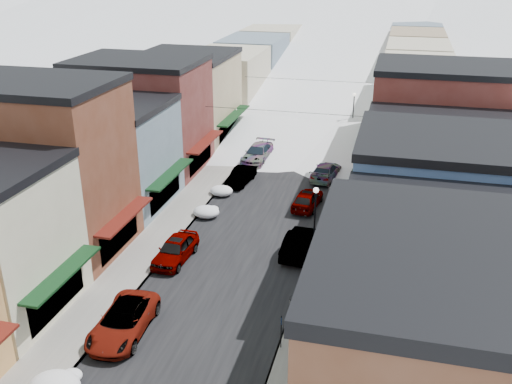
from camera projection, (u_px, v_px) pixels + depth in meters
The scene contains 31 objects.
road at pixel (315, 119), 74.77m from camera, with size 10.00×160.00×0.01m, color black.
sidewalk_left at pixel (267, 116), 76.22m from camera, with size 3.20×160.00×0.15m, color gray.
sidewalk_right at pixel (366, 122), 73.26m from camera, with size 3.20×160.00×0.15m, color gray.
curb_left at pixel (278, 116), 75.87m from camera, with size 0.10×160.00×0.15m, color slate.
curb_right at pixel (354, 122), 73.60m from camera, with size 0.10×160.00×0.15m, color slate.
bldg_l_brick_near at pixel (42, 168), 40.12m from camera, with size 12.30×8.20×12.50m.
bldg_l_grayblue at pixel (108, 154), 48.28m from camera, with size 11.30×9.20×9.00m.
bldg_l_brick_far at pixel (141, 114), 56.16m from camera, with size 13.30×9.20×11.00m.
bldg_l_tan at pixel (187, 97), 65.06m from camera, with size 11.30×11.20×10.00m.
bldg_r_green at pixel (443, 306), 27.07m from camera, with size 11.30×9.20×9.50m.
bldg_r_blue at pixel (437, 218), 34.91m from camera, with size 11.30×9.20×10.50m.
bldg_r_cream at pixel (438, 178), 43.13m from camera, with size 12.30×9.20×9.00m.
bldg_r_brick_far at pixel (441, 129), 50.58m from camera, with size 13.30×9.20×11.50m.
bldg_r_tan at pixel (426, 111), 60.13m from camera, with size 11.30×11.20×9.50m.
distant_blocks at pixel (337, 59), 93.76m from camera, with size 34.00×55.00×8.00m.
overhead_cables at pixel (300, 94), 61.19m from camera, with size 16.40×15.04×0.04m.
car_white_suv at pixel (123, 321), 32.57m from camera, with size 2.70×5.85×1.63m, color white.
car_silver_sedan at pixel (175, 249), 40.38m from camera, with size 2.01×4.99×1.70m, color gray.
car_dark_hatch at pixel (241, 176), 53.87m from camera, with size 1.57×4.50×1.48m, color black.
car_silver_wagon at pixel (258, 153), 59.65m from camera, with size 2.39×5.88×1.71m, color #929599.
car_green_sedan at pixel (299, 243), 41.28m from camera, with size 1.80×5.16×1.70m, color black.
car_gray_suv at pixel (307, 199), 48.74m from camera, with size 1.92×4.76×1.62m, color #989CA0.
car_black_sedan at pixel (326, 171), 55.00m from camera, with size 2.18×5.36×1.56m, color black.
car_lane_silver at pixel (295, 135), 65.84m from camera, with size 1.69×4.21×1.44m, color gray.
car_lane_white at pixel (324, 113), 74.75m from camera, with size 2.44×5.30×1.47m, color white.
parking_sign at pixel (281, 329), 31.00m from camera, with size 0.07×0.28×2.06m.
trash_can at pixel (294, 305), 34.32m from camera, with size 0.61×0.61×1.03m.
streetlamp_near at pixel (315, 211), 40.76m from camera, with size 0.40×0.40×4.86m.
streetlamp_far at pixel (354, 108), 67.89m from camera, with size 0.40×0.40×4.81m.
snow_pile_mid at pixel (207, 211), 47.22m from camera, with size 2.19×2.55×0.92m.
snow_pile_far at pixel (222, 191), 51.43m from camera, with size 2.07×2.47×0.88m.
Camera 1 is at (10.13, -12.30, 20.29)m, focal length 40.00 mm.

